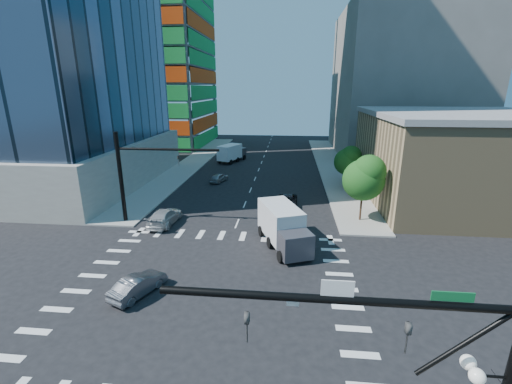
# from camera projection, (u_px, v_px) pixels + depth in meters

# --- Properties ---
(ground) EXTENTS (160.00, 160.00, 0.00)m
(ground) POSITION_uv_depth(u_px,v_px,m) (210.00, 290.00, 23.17)
(ground) COLOR black
(ground) RESTS_ON ground
(road_markings) EXTENTS (20.00, 20.00, 0.01)m
(road_markings) POSITION_uv_depth(u_px,v_px,m) (210.00, 290.00, 23.17)
(road_markings) COLOR silver
(road_markings) RESTS_ON ground
(sidewalk_ne) EXTENTS (5.00, 60.00, 0.15)m
(sidewalk_ne) POSITION_uv_depth(u_px,v_px,m) (331.00, 166.00, 60.05)
(sidewalk_ne) COLOR gray
(sidewalk_ne) RESTS_ON ground
(sidewalk_nw) EXTENTS (5.00, 60.00, 0.15)m
(sidewalk_nw) POSITION_uv_depth(u_px,v_px,m) (193.00, 163.00, 62.42)
(sidewalk_nw) COLOR gray
(sidewalk_nw) RESTS_ON ground
(construction_building) EXTENTS (25.16, 34.50, 70.60)m
(construction_building) POSITION_uv_depth(u_px,v_px,m) (149.00, 35.00, 77.56)
(construction_building) COLOR slate
(construction_building) RESTS_ON ground
(commercial_building) EXTENTS (20.50, 22.50, 10.60)m
(commercial_building) POSITION_uv_depth(u_px,v_px,m) (459.00, 158.00, 40.21)
(commercial_building) COLOR tan
(commercial_building) RESTS_ON ground
(bg_building_ne) EXTENTS (24.00, 30.00, 28.00)m
(bg_building_ne) POSITION_uv_depth(u_px,v_px,m) (401.00, 84.00, 68.91)
(bg_building_ne) COLOR slate
(bg_building_ne) RESTS_ON ground
(signal_mast_nw) EXTENTS (10.20, 0.40, 9.00)m
(signal_mast_nw) POSITION_uv_depth(u_px,v_px,m) (134.00, 170.00, 33.47)
(signal_mast_nw) COLOR black
(signal_mast_nw) RESTS_ON sidewalk_nw
(tree_south) EXTENTS (4.16, 4.16, 6.82)m
(tree_south) POSITION_uv_depth(u_px,v_px,m) (365.00, 177.00, 33.85)
(tree_south) COLOR #382316
(tree_south) RESTS_ON sidewalk_ne
(tree_north) EXTENTS (3.54, 3.52, 5.78)m
(tree_north) POSITION_uv_depth(u_px,v_px,m) (348.00, 160.00, 45.45)
(tree_north) COLOR #382316
(tree_north) RESTS_ON sidewalk_ne
(car_nb_far) EXTENTS (2.37, 4.86, 1.33)m
(car_nb_far) POSITION_uv_depth(u_px,v_px,m) (287.00, 201.00, 39.28)
(car_nb_far) COLOR black
(car_nb_far) RESTS_ON ground
(car_sb_near) EXTENTS (2.43, 5.44, 1.55)m
(car_sb_near) POSITION_uv_depth(u_px,v_px,m) (165.00, 217.00, 34.35)
(car_sb_near) COLOR silver
(car_sb_near) RESTS_ON ground
(car_sb_mid) EXTENTS (2.54, 4.04, 1.28)m
(car_sb_mid) POSITION_uv_depth(u_px,v_px,m) (219.00, 178.00, 49.89)
(car_sb_mid) COLOR #A5A8AD
(car_sb_mid) RESTS_ON ground
(car_sb_cross) EXTENTS (2.91, 4.33, 1.35)m
(car_sb_cross) POSITION_uv_depth(u_px,v_px,m) (138.00, 285.00, 22.58)
(car_sb_cross) COLOR #57585D
(car_sb_cross) RESTS_ON ground
(box_truck_near) EXTENTS (4.98, 7.08, 3.42)m
(box_truck_near) POSITION_uv_depth(u_px,v_px,m) (285.00, 231.00, 29.08)
(box_truck_near) COLOR black
(box_truck_near) RESTS_ON ground
(box_truck_far) EXTENTS (4.71, 6.67, 3.22)m
(box_truck_far) POSITION_uv_depth(u_px,v_px,m) (233.00, 154.00, 63.65)
(box_truck_far) COLOR black
(box_truck_far) RESTS_ON ground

